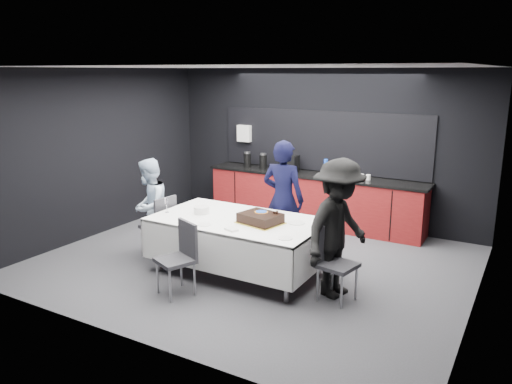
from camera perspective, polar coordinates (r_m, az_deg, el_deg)
ground at (r=7.42m, az=-0.39°, el=-8.06°), size 6.00×6.00×0.00m
room_shell at (r=6.95m, az=-0.41°, el=6.32°), size 6.04×5.04×2.82m
kitchenette at (r=9.15m, az=6.53°, el=-0.35°), size 4.10×0.64×2.05m
party_table at (r=6.88m, az=-2.08°, el=-4.17°), size 2.32×1.32×0.78m
cake_assembly at (r=6.62m, az=0.52°, el=-3.02°), size 0.63×0.55×0.17m
plate_stack at (r=7.11m, az=-6.25°, el=-2.05°), size 0.22×0.22×0.10m
loose_plate_near at (r=6.60m, az=-5.91°, el=-3.72°), size 0.18×0.18×0.01m
loose_plate_right_a at (r=6.66m, az=4.63°, el=-3.52°), size 0.22×0.22×0.01m
loose_plate_right_b at (r=6.05m, az=3.36°, el=-5.29°), size 0.18×0.18×0.01m
loose_plate_far at (r=7.11m, az=-0.32°, el=-2.36°), size 0.21×0.21×0.01m
fork_pile at (r=6.35m, az=-2.83°, el=-4.29°), size 0.20×0.16×0.03m
champagne_flute at (r=7.20m, az=-10.18°, el=-1.09°), size 0.06×0.06×0.22m
chair_left at (r=7.68m, az=-10.79°, el=-3.33°), size 0.47×0.47×0.92m
chair_right at (r=6.21m, az=8.71°, el=-7.38°), size 0.49×0.49×0.92m
chair_near at (r=6.35m, az=-8.61°, el=-6.88°), size 0.55×0.55×0.92m
person_center at (r=7.41m, az=3.11°, el=-0.86°), size 0.67×0.46×1.78m
person_left at (r=7.76m, az=-12.07°, el=-1.66°), size 0.78×0.87×1.47m
person_right at (r=6.20m, az=9.35°, el=-4.16°), size 0.88×1.24×1.74m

